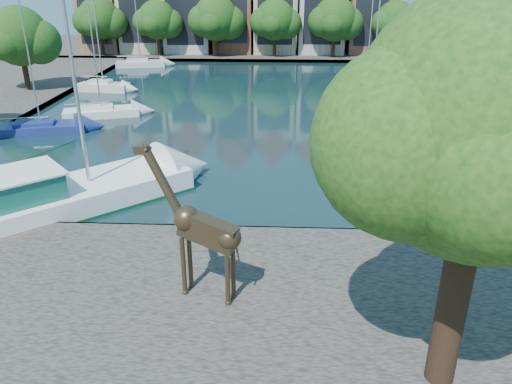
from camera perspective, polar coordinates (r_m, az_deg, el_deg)
ground at (r=23.12m, az=-4.63°, el=-4.89°), size 160.00×160.00×0.00m
water_basin at (r=45.55m, az=-0.92°, el=9.75°), size 38.00×50.00×0.08m
near_quay at (r=17.22m, az=-7.59°, el=-15.35°), size 50.00×14.00×0.50m
far_quay at (r=76.93m, az=0.62°, el=15.67°), size 60.00×16.00×0.50m
plane_tree at (r=12.56m, az=25.19°, el=5.87°), size 8.32×6.40×10.62m
townhouse_west_end at (r=80.45m, az=-17.07°, el=20.15°), size 5.44×9.18×14.93m
townhouse_west_inner at (r=77.35m, az=-7.70°, el=20.80°), size 6.43×9.18×15.15m
townhouse_east_end at (r=77.17m, az=12.60°, el=20.29°), size 5.44×9.18×14.43m
far_tree_far_west at (r=75.04m, az=-17.42°, el=18.25°), size 7.28×5.60×7.68m
far_tree_west at (r=72.81m, az=-11.15°, el=18.62°), size 6.76×5.20×7.36m
far_tree_mid_west at (r=71.38m, az=-4.54°, el=19.04°), size 7.80×6.00×8.00m
far_tree_mid_east at (r=70.86m, az=2.26°, el=18.93°), size 7.02×5.40×7.52m
far_tree_east at (r=71.22m, az=9.08°, el=18.78°), size 7.54×5.80×7.84m
far_tree_far_east at (r=72.49m, az=15.69°, el=18.19°), size 6.76×5.20×7.36m
side_tree_left_far at (r=54.38m, az=-25.32°, el=15.61°), size 7.28×5.60×7.88m
giraffe_statue at (r=17.01m, az=-6.41°, el=-4.16°), size 3.66×1.59×5.36m
motorsailer at (r=26.47m, az=-22.44°, el=-0.39°), size 12.37×11.69×12.55m
sailboat_left_b at (r=40.96m, az=-23.36°, el=6.94°), size 6.81×3.72×10.07m
sailboat_left_c at (r=44.00m, az=-17.26°, el=8.89°), size 6.41×3.81×9.70m
sailboat_left_d at (r=53.77m, az=-17.04°, el=11.64°), size 5.26×2.33×10.26m
sailboat_left_e at (r=67.36m, az=-13.06°, el=14.25°), size 6.39×3.26×9.41m
sailboat_right_a at (r=35.74m, az=17.57°, el=5.63°), size 5.74×3.36×10.03m
sailboat_right_b at (r=42.86m, az=19.07°, el=8.28°), size 7.30×3.40×9.54m
sailboat_right_c at (r=51.97m, az=13.12°, el=11.64°), size 6.65×3.33×9.82m
sailboat_right_d at (r=55.69m, az=12.46°, el=12.36°), size 4.53×1.95×8.73m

